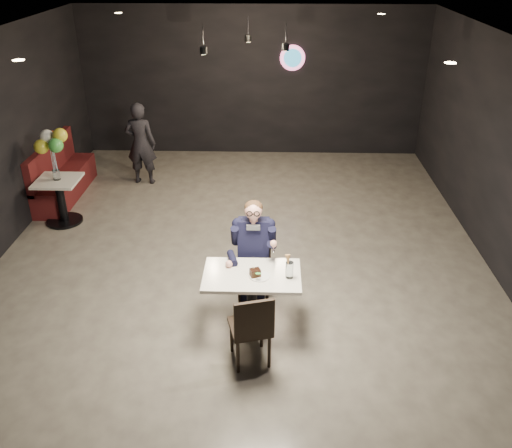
{
  "coord_description": "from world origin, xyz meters",
  "views": [
    {
      "loc": [
        0.42,
        -6.62,
        4.1
      ],
      "look_at": [
        0.24,
        -0.89,
        1.07
      ],
      "focal_mm": 38.0,
      "sensor_mm": 36.0,
      "label": 1
    }
  ],
  "objects_px": {
    "booth_bench": "(63,170)",
    "balloon_vase": "(56,175)",
    "seated_man": "(254,251)",
    "side_table": "(61,199)",
    "passerby": "(141,144)",
    "sundae_glass": "(289,270)",
    "chair_far": "(254,269)",
    "chair_near": "(250,325)",
    "main_table": "(252,301)"
  },
  "relations": [
    {
      "from": "chair_far",
      "to": "side_table",
      "type": "relative_size",
      "value": 1.12
    },
    {
      "from": "seated_man",
      "to": "chair_near",
      "type": "bearing_deg",
      "value": -90.0
    },
    {
      "from": "seated_man",
      "to": "balloon_vase",
      "type": "height_order",
      "value": "seated_man"
    },
    {
      "from": "chair_far",
      "to": "chair_near",
      "type": "relative_size",
      "value": 1.0
    },
    {
      "from": "balloon_vase",
      "to": "sundae_glass",
      "type": "bearing_deg",
      "value": -36.64
    },
    {
      "from": "passerby",
      "to": "balloon_vase",
      "type": "bearing_deg",
      "value": 64.65
    },
    {
      "from": "main_table",
      "to": "passerby",
      "type": "xyz_separation_m",
      "value": [
        -2.21,
        4.28,
        0.39
      ]
    },
    {
      "from": "chair_near",
      "to": "sundae_glass",
      "type": "distance_m",
      "value": 0.76
    },
    {
      "from": "chair_near",
      "to": "sundae_glass",
      "type": "relative_size",
      "value": 4.71
    },
    {
      "from": "chair_far",
      "to": "passerby",
      "type": "height_order",
      "value": "passerby"
    },
    {
      "from": "chair_near",
      "to": "seated_man",
      "type": "bearing_deg",
      "value": 74.84
    },
    {
      "from": "side_table",
      "to": "balloon_vase",
      "type": "relative_size",
      "value": 5.07
    },
    {
      "from": "chair_far",
      "to": "passerby",
      "type": "bearing_deg",
      "value": 120.65
    },
    {
      "from": "main_table",
      "to": "chair_far",
      "type": "height_order",
      "value": "chair_far"
    },
    {
      "from": "seated_man",
      "to": "side_table",
      "type": "height_order",
      "value": "seated_man"
    },
    {
      "from": "sundae_glass",
      "to": "balloon_vase",
      "type": "height_order",
      "value": "sundae_glass"
    },
    {
      "from": "chair_far",
      "to": "booth_bench",
      "type": "bearing_deg",
      "value": 138.54
    },
    {
      "from": "seated_man",
      "to": "balloon_vase",
      "type": "xyz_separation_m",
      "value": [
        -3.16,
        2.06,
        0.11
      ]
    },
    {
      "from": "main_table",
      "to": "sundae_glass",
      "type": "bearing_deg",
      "value": -7.57
    },
    {
      "from": "seated_man",
      "to": "side_table",
      "type": "relative_size",
      "value": 1.75
    },
    {
      "from": "sundae_glass",
      "to": "passerby",
      "type": "height_order",
      "value": "passerby"
    },
    {
      "from": "main_table",
      "to": "balloon_vase",
      "type": "height_order",
      "value": "balloon_vase"
    },
    {
      "from": "chair_far",
      "to": "chair_near",
      "type": "bearing_deg",
      "value": -90.0
    },
    {
      "from": "booth_bench",
      "to": "balloon_vase",
      "type": "distance_m",
      "value": 1.1
    },
    {
      "from": "chair_near",
      "to": "booth_bench",
      "type": "relative_size",
      "value": 0.47
    },
    {
      "from": "chair_near",
      "to": "passerby",
      "type": "relative_size",
      "value": 0.6
    },
    {
      "from": "chair_near",
      "to": "seated_man",
      "type": "distance_m",
      "value": 1.13
    },
    {
      "from": "main_table",
      "to": "chair_near",
      "type": "bearing_deg",
      "value": -90.0
    },
    {
      "from": "side_table",
      "to": "seated_man",
      "type": "bearing_deg",
      "value": -33.07
    },
    {
      "from": "side_table",
      "to": "balloon_vase",
      "type": "bearing_deg",
      "value": 0.0
    },
    {
      "from": "sundae_glass",
      "to": "seated_man",
      "type": "bearing_deg",
      "value": 124.72
    },
    {
      "from": "chair_far",
      "to": "main_table",
      "type": "bearing_deg",
      "value": -90.0
    },
    {
      "from": "main_table",
      "to": "seated_man",
      "type": "xyz_separation_m",
      "value": [
        0.0,
        0.55,
        0.34
      ]
    },
    {
      "from": "chair_far",
      "to": "passerby",
      "type": "xyz_separation_m",
      "value": [
        -2.21,
        3.73,
        0.3
      ]
    },
    {
      "from": "seated_man",
      "to": "booth_bench",
      "type": "height_order",
      "value": "seated_man"
    },
    {
      "from": "sundae_glass",
      "to": "passerby",
      "type": "xyz_separation_m",
      "value": [
        -2.63,
        4.33,
        -0.08
      ]
    },
    {
      "from": "seated_man",
      "to": "booth_bench",
      "type": "relative_size",
      "value": 0.73
    },
    {
      "from": "main_table",
      "to": "seated_man",
      "type": "bearing_deg",
      "value": 90.0
    },
    {
      "from": "booth_bench",
      "to": "passerby",
      "type": "bearing_deg",
      "value": 28.1
    },
    {
      "from": "seated_man",
      "to": "booth_bench",
      "type": "distance_m",
      "value": 4.63
    },
    {
      "from": "sundae_glass",
      "to": "booth_bench",
      "type": "relative_size",
      "value": 0.1
    },
    {
      "from": "side_table",
      "to": "balloon_vase",
      "type": "height_order",
      "value": "balloon_vase"
    },
    {
      "from": "main_table",
      "to": "booth_bench",
      "type": "bearing_deg",
      "value": 133.82
    },
    {
      "from": "main_table",
      "to": "sundae_glass",
      "type": "distance_m",
      "value": 0.63
    },
    {
      "from": "chair_far",
      "to": "seated_man",
      "type": "distance_m",
      "value": 0.26
    },
    {
      "from": "side_table",
      "to": "balloon_vase",
      "type": "distance_m",
      "value": 0.42
    },
    {
      "from": "seated_man",
      "to": "side_table",
      "type": "bearing_deg",
      "value": 146.93
    },
    {
      "from": "chair_far",
      "to": "side_table",
      "type": "height_order",
      "value": "chair_far"
    },
    {
      "from": "booth_bench",
      "to": "sundae_glass",
      "type": "bearing_deg",
      "value": -43.35
    },
    {
      "from": "balloon_vase",
      "to": "chair_far",
      "type": "bearing_deg",
      "value": -33.07
    }
  ]
}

